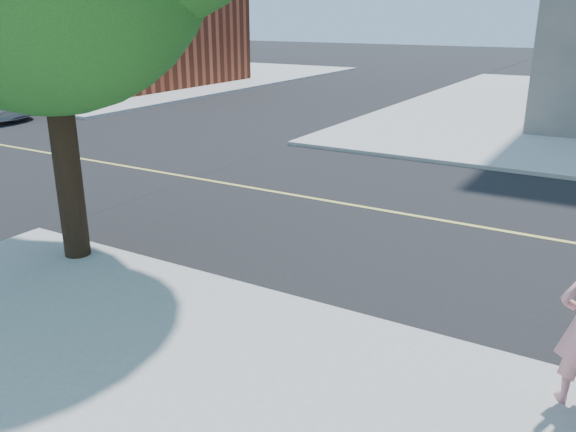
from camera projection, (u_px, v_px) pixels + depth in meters
The scene contains 3 objects.
ground at pixel (77, 244), 10.48m from camera, with size 140.00×140.00×0.00m, color black.
road_ew at pixel (228, 184), 14.14m from camera, with size 140.00×9.00×0.01m, color black.
sidewalk_nw at pixel (97, 74), 39.04m from camera, with size 26.00×25.00×0.12m, color #ADADAD.
Camera 1 is at (8.18, -6.49, 3.87)m, focal length 36.99 mm.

